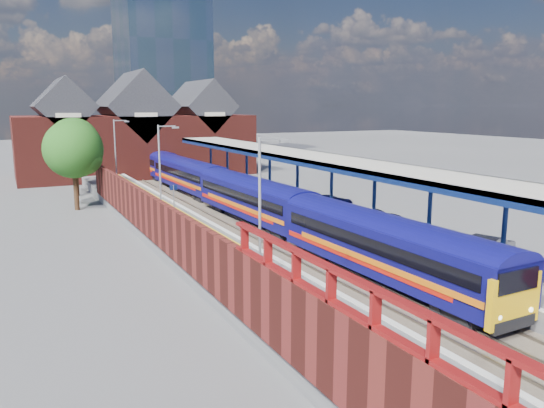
# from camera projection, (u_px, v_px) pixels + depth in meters

# --- Properties ---
(ground) EXTENTS (240.00, 240.00, 0.00)m
(ground) POSITION_uv_depth(u_px,v_px,m) (210.00, 211.00, 47.35)
(ground) COLOR #5B5B5E
(ground) RESTS_ON ground
(ballast_bed) EXTENTS (6.00, 76.00, 0.06)m
(ballast_bed) POSITION_uv_depth(u_px,v_px,m) (258.00, 235.00, 38.58)
(ballast_bed) COLOR #473D33
(ballast_bed) RESTS_ON ground
(rails) EXTENTS (4.51, 76.00, 0.14)m
(rails) POSITION_uv_depth(u_px,v_px,m) (258.00, 234.00, 38.56)
(rails) COLOR slate
(rails) RESTS_ON ground
(left_platform) EXTENTS (5.00, 76.00, 1.00)m
(left_platform) POSITION_uv_depth(u_px,v_px,m) (185.00, 237.00, 36.05)
(left_platform) COLOR #565659
(left_platform) RESTS_ON ground
(right_platform) EXTENTS (6.00, 76.00, 1.00)m
(right_platform) POSITION_uv_depth(u_px,v_px,m) (327.00, 220.00, 41.16)
(right_platform) COLOR #565659
(right_platform) RESTS_ON ground
(coping_left) EXTENTS (0.30, 76.00, 0.05)m
(coping_left) POSITION_uv_depth(u_px,v_px,m) (217.00, 226.00, 37.00)
(coping_left) COLOR silver
(coping_left) RESTS_ON left_platform
(coping_right) EXTENTS (0.30, 76.00, 0.05)m
(coping_right) POSITION_uv_depth(u_px,v_px,m) (295.00, 217.00, 39.79)
(coping_right) COLOR silver
(coping_right) RESTS_ON right_platform
(yellow_line) EXTENTS (0.14, 76.00, 0.01)m
(yellow_line) POSITION_uv_depth(u_px,v_px,m) (209.00, 227.00, 36.73)
(yellow_line) COLOR yellow
(yellow_line) RESTS_ON left_platform
(train) EXTENTS (3.22, 65.96, 3.45)m
(train) POSITION_uv_depth(u_px,v_px,m) (216.00, 183.00, 49.54)
(train) COLOR #0E0D60
(train) RESTS_ON ground
(canopy) EXTENTS (4.50, 52.00, 4.48)m
(canopy) POSITION_uv_depth(u_px,v_px,m) (310.00, 158.00, 41.77)
(canopy) COLOR navy
(canopy) RESTS_ON right_platform
(lamp_post_b) EXTENTS (1.48, 0.18, 7.00)m
(lamp_post_b) POSITION_uv_depth(u_px,v_px,m) (263.00, 208.00, 22.57)
(lamp_post_b) COLOR #A5A8AA
(lamp_post_b) RESTS_ON left_platform
(lamp_post_c) EXTENTS (1.48, 0.18, 7.00)m
(lamp_post_c) POSITION_uv_depth(u_px,v_px,m) (162.00, 169.00, 36.60)
(lamp_post_c) COLOR #A5A8AA
(lamp_post_c) RESTS_ON left_platform
(lamp_post_d) EXTENTS (1.48, 0.18, 7.00)m
(lamp_post_d) POSITION_uv_depth(u_px,v_px,m) (117.00, 151.00, 50.63)
(lamp_post_d) COLOR #A5A8AA
(lamp_post_d) RESTS_ON left_platform
(platform_sign) EXTENTS (0.55, 0.08, 2.50)m
(platform_sign) POSITION_uv_depth(u_px,v_px,m) (174.00, 196.00, 39.38)
(platform_sign) COLOR #A5A8AA
(platform_sign) RESTS_ON left_platform
(brick_wall) EXTENTS (0.35, 50.00, 3.86)m
(brick_wall) POSITION_uv_depth(u_px,v_px,m) (174.00, 233.00, 28.87)
(brick_wall) COLOR #591C17
(brick_wall) RESTS_ON left_platform
(station_building) EXTENTS (30.00, 12.12, 13.78)m
(station_building) POSITION_uv_depth(u_px,v_px,m) (136.00, 135.00, 70.92)
(station_building) COLOR #591C17
(station_building) RESTS_ON ground
(glass_tower) EXTENTS (14.20, 14.20, 40.30)m
(glass_tower) POSITION_uv_depth(u_px,v_px,m) (161.00, 42.00, 91.96)
(glass_tower) COLOR #47647A
(glass_tower) RESTS_ON ground
(tree_near) EXTENTS (5.20, 5.20, 8.10)m
(tree_near) POSITION_uv_depth(u_px,v_px,m) (75.00, 151.00, 46.96)
(tree_near) COLOR #382314
(tree_near) RESTS_ON ground
(tree_far) EXTENTS (5.20, 5.20, 8.10)m
(tree_far) POSITION_uv_depth(u_px,v_px,m) (76.00, 145.00, 54.42)
(tree_far) COLOR #382314
(tree_far) RESTS_ON ground
(parked_car_silver) EXTENTS (4.40, 2.71, 1.37)m
(parked_car_silver) POSITION_uv_depth(u_px,v_px,m) (489.00, 247.00, 28.86)
(parked_car_silver) COLOR #9C9DA1
(parked_car_silver) RESTS_ON right_platform
(parked_car_dark) EXTENTS (4.06, 2.06, 1.13)m
(parked_car_dark) POSITION_uv_depth(u_px,v_px,m) (377.00, 217.00, 37.28)
(parked_car_dark) COLOR black
(parked_car_dark) RESTS_ON right_platform
(parked_car_blue) EXTENTS (4.76, 3.09, 1.22)m
(parked_car_blue) POSITION_uv_depth(u_px,v_px,m) (329.00, 202.00, 42.81)
(parked_car_blue) COLOR navy
(parked_car_blue) RESTS_ON right_platform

